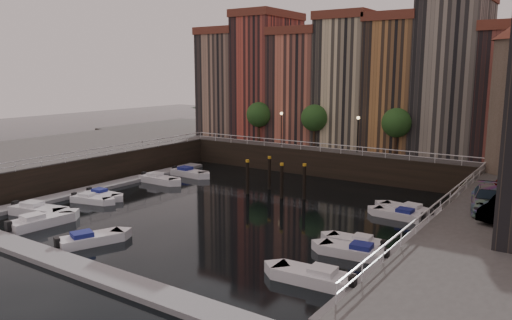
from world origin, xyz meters
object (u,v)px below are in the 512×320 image
Objects in this scene: boat_left_2 at (103,195)px; boat_left_0 at (37,210)px; car_b at (509,209)px; boat_left_1 at (91,199)px; car_c at (489,201)px; gangway at (465,191)px; car_a at (508,187)px; mooring_pilings at (275,179)px.

boat_left_0 is at bearing -91.56° from boat_left_2.
boat_left_2 is 0.87× the size of car_b.
boat_left_1 is 33.80m from car_c.
gangway is 33.41m from boat_left_2.
boat_left_0 is at bearing -107.25° from boat_left_1.
boat_left_0 is at bearing -160.24° from car_a.
car_c is (33.45, 4.42, 3.45)m from boat_left_2.
boat_left_0 is 6.90m from boat_left_2.
mooring_pilings is at bearing 179.32° from car_b.
boat_left_0 is (-13.12, -17.35, -1.24)m from mooring_pilings.
boat_left_0 is at bearing -144.45° from gangway.
mooring_pilings is at bearing 36.53° from boat_left_2.
car_b reaches higher than boat_left_1.
car_c is at bearing 5.59° from boat_left_2.
car_b reaches higher than boat_left_0.
boat_left_0 is (-30.00, -21.43, -1.51)m from gangway.
car_b is 0.90× the size of car_c.
car_c reaches higher than mooring_pilings.
gangway is 17.37m from mooring_pilings.
mooring_pilings is 21.27m from car_c.
boat_left_0 is 1.30× the size of boat_left_2.
car_c reaches higher than gangway.
car_a is at bearing -53.32° from gangway.
car_b is (0.94, -6.48, -0.00)m from car_a.
car_a is at bearing 13.41° from boat_left_2.
car_b is at bearing -87.58° from car_a.
boat_left_1 is at bearing 179.58° from car_c.
gangway is at bearing 13.60° from mooring_pilings.
car_c is at bearing -3.01° from boat_left_1.
gangway is 1.55× the size of boat_left_0.
car_b is (34.49, 4.53, 3.47)m from boat_left_1.
boat_left_0 is 1.02× the size of car_c.
car_c is (-1.42, 1.59, -0.02)m from car_b.
car_a is 4.92m from car_c.
boat_left_0 is 1.17× the size of car_a.
boat_left_1 is 34.96m from car_b.
car_a reaches higher than car_c.
gangway is 1.75× the size of car_b.
car_b is 2.13m from car_c.
car_c is at bearing -71.38° from gangway.
mooring_pilings is 21.79m from boat_left_0.
gangway reaches higher than mooring_pilings.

